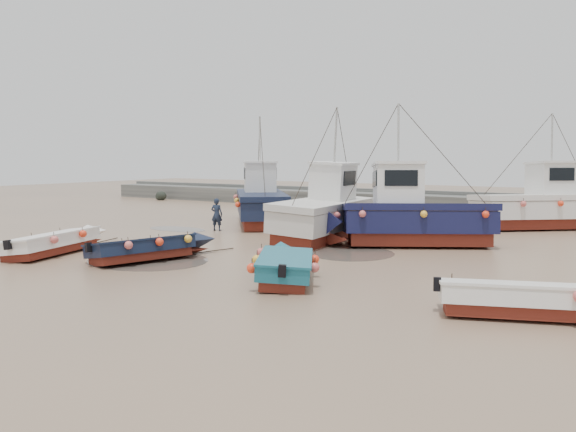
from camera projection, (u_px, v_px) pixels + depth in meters
name	position (u px, v px, depth m)	size (l,w,h in m)	color
ground	(225.00, 257.00, 21.77)	(120.00, 120.00, 0.00)	#947559
seawall	(420.00, 203.00, 40.12)	(60.00, 4.92, 1.50)	slate
puddle_a	(148.00, 260.00, 21.22)	(4.85, 4.85, 0.01)	#554C44
puddle_b	(353.00, 253.00, 22.66)	(3.29, 3.29, 0.01)	#554C44
puddle_c	(177.00, 229.00, 30.36)	(3.65, 3.65, 0.01)	#554C44
puddle_d	(372.00, 231.00, 29.73)	(6.24, 6.24, 0.01)	#554C44
dinghy_0	(58.00, 240.00, 22.79)	(2.89, 6.63, 1.43)	maroon
dinghy_1	(151.00, 246.00, 21.19)	(3.05, 6.06, 1.43)	maroon
dinghy_2	(285.00, 262.00, 17.81)	(3.53, 5.36, 1.43)	maroon
dinghy_3	(528.00, 296.00, 13.54)	(5.48, 2.70, 1.43)	maroon
cabin_boat_0	(260.00, 201.00, 32.91)	(7.64, 9.02, 6.22)	maroon
cabin_boat_1	(328.00, 210.00, 26.93)	(3.17, 10.20, 6.22)	maroon
cabin_boat_2	(404.00, 215.00, 24.46)	(8.89, 5.92, 6.22)	maroon
cabin_boat_3	(547.00, 204.00, 30.48)	(8.36, 7.22, 6.22)	maroon
person	(217.00, 231.00, 29.74)	(0.63, 0.41, 1.73)	#1A2336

